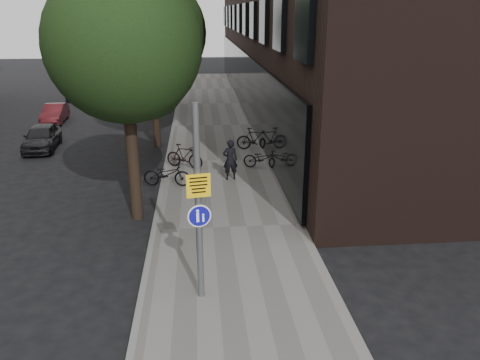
{
  "coord_description": "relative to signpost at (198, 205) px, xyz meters",
  "views": [
    {
      "loc": [
        -0.6,
        -9.3,
        6.18
      ],
      "look_at": [
        0.45,
        2.22,
        2.0
      ],
      "focal_mm": 35.0,
      "sensor_mm": 36.0,
      "label": 1
    }
  ],
  "objects": [
    {
      "name": "pedestrian",
      "position": [
        1.22,
        7.72,
        -1.44
      ],
      "size": [
        0.61,
        0.44,
        1.56
      ],
      "primitive_type": "imported",
      "rotation": [
        0.0,
        0.0,
        3.26
      ],
      "color": "black",
      "rests_on": "sidewalk"
    },
    {
      "name": "curb_edge",
      "position": [
        -1.35,
        10.18,
        -2.27
      ],
      "size": [
        0.15,
        60.0,
        0.13
      ],
      "primitive_type": "cube",
      "color": "slate",
      "rests_on": "ground"
    },
    {
      "name": "parked_bike_facade_far",
      "position": [
        2.65,
        11.65,
        -1.7
      ],
      "size": [
        1.78,
        0.84,
        1.03
      ],
      "primitive_type": "imported",
      "rotation": [
        0.0,
        0.0,
        1.36
      ],
      "color": "black",
      "rests_on": "sidewalk"
    },
    {
      "name": "parked_car_far",
      "position": [
        -8.58,
        26.93,
        -1.81
      ],
      "size": [
        1.83,
        3.79,
        1.06
      ],
      "primitive_type": "imported",
      "rotation": [
        0.0,
        0.0,
        -0.1
      ],
      "color": "#19212D",
      "rests_on": "ground"
    },
    {
      "name": "street_tree_near",
      "position": [
        -1.88,
        4.82,
        2.77
      ],
      "size": [
        4.4,
        4.4,
        7.5
      ],
      "color": "black",
      "rests_on": "ground"
    },
    {
      "name": "parked_car_near",
      "position": [
        -7.34,
        13.1,
        -1.75
      ],
      "size": [
        1.67,
        3.55,
        1.17
      ],
      "primitive_type": "imported",
      "rotation": [
        0.0,
        0.0,
        0.09
      ],
      "color": "black",
      "rests_on": "ground"
    },
    {
      "name": "signpost",
      "position": [
        0.0,
        0.0,
        0.0
      ],
      "size": [
        0.51,
        0.15,
        4.39
      ],
      "rotation": [
        0.0,
        0.0,
        0.17
      ],
      "color": "#595B5E",
      "rests_on": "sidewalk"
    },
    {
      "name": "parked_bike_facade_near",
      "position": [
        2.62,
        8.92,
        -1.8
      ],
      "size": [
        1.69,
        1.08,
        0.84
      ],
      "primitive_type": "imported",
      "rotation": [
        0.0,
        0.0,
        1.21
      ],
      "color": "black",
      "rests_on": "sidewalk"
    },
    {
      "name": "street_tree_far",
      "position": [
        -1.88,
        22.32,
        2.78
      ],
      "size": [
        5.0,
        5.0,
        7.8
      ],
      "color": "black",
      "rests_on": "ground"
    },
    {
      "name": "parked_bike_curb_far",
      "position": [
        -0.55,
        9.28,
        -1.72
      ],
      "size": [
        1.67,
        1.18,
        0.99
      ],
      "primitive_type": "imported",
      "rotation": [
        0.0,
        0.0,
        1.09
      ],
      "color": "black",
      "rests_on": "sidewalk"
    },
    {
      "name": "parked_car_mid",
      "position": [
        -8.36,
        18.99,
        -1.81
      ],
      "size": [
        1.31,
        3.27,
        1.06
      ],
      "primitive_type": "imported",
      "rotation": [
        0.0,
        0.0,
        0.06
      ],
      "color": "#58191E",
      "rests_on": "ground"
    },
    {
      "name": "ground",
      "position": [
        0.65,
        0.18,
        -2.34
      ],
      "size": [
        120.0,
        120.0,
        0.0
      ],
      "primitive_type": "plane",
      "color": "black",
      "rests_on": "ground"
    },
    {
      "name": "street_tree_mid",
      "position": [
        -1.88,
        13.32,
        2.78
      ],
      "size": [
        5.0,
        5.0,
        7.8
      ],
      "color": "black",
      "rests_on": "ground"
    },
    {
      "name": "parked_bike_curb_near",
      "position": [
        -1.15,
        7.22,
        -1.76
      ],
      "size": [
        1.81,
        0.86,
        0.91
      ],
      "primitive_type": "imported",
      "rotation": [
        0.0,
        0.0,
        1.42
      ],
      "color": "black",
      "rests_on": "sidewalk"
    },
    {
      "name": "sidewalk",
      "position": [
        0.9,
        10.18,
        -2.28
      ],
      "size": [
        4.5,
        60.0,
        0.12
      ],
      "primitive_type": "cube",
      "color": "slate",
      "rests_on": "ground"
    }
  ]
}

